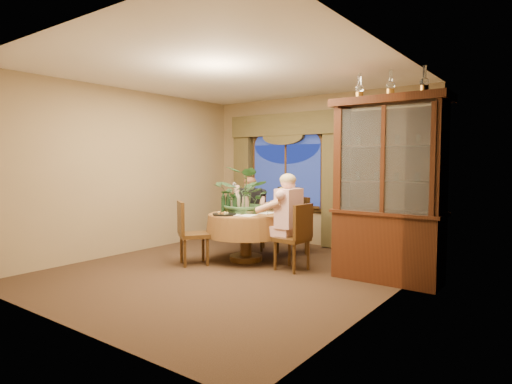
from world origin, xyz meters
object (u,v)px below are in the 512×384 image
Objects in this scene: wine_bottle_5 at (235,203)px; chair_back_right at (292,226)px; oil_lamp_left at (360,87)px; wine_bottle_2 at (239,202)px; person_back at (250,213)px; chair_front_left at (194,233)px; wine_bottle_0 at (223,202)px; person_pink at (289,221)px; wine_bottle_4 at (231,201)px; olive_bowl at (249,212)px; wine_bottle_1 at (238,202)px; china_cabinet at (388,190)px; chair_back at (253,223)px; stoneware_vase at (246,205)px; dining_table at (246,237)px; oil_lamp_center at (391,83)px; person_scarf at (290,215)px; oil_lamp_right at (424,80)px; wine_bottle_3 at (228,202)px; centerpiece_plant at (246,174)px; chair_right at (292,237)px.

chair_back_right is at bearing 63.05° from wine_bottle_5.
oil_lamp_left reaches higher than wine_bottle_2.
chair_front_left is at bearing 56.78° from person_back.
wine_bottle_0 is at bearing 62.00° from person_back.
chair_back_right is 0.97m from person_pink.
wine_bottle_0 and wine_bottle_4 have the same top height.
olive_bowl is 0.49m from wine_bottle_0.
wine_bottle_1 is (0.26, 0.75, 0.44)m from chair_front_left.
china_cabinet is 2.48m from wine_bottle_2.
chair_front_left is (-0.06, -1.42, 0.00)m from chair_back.
person_pink reaches higher than stoneware_vase.
wine_bottle_1 is (-0.21, 0.08, 0.54)m from dining_table.
oil_lamp_left is at bearing 176.61° from chair_back_right.
wine_bottle_2 is at bearing -179.29° from oil_lamp_left.
chair_front_left is 3.76× the size of stoneware_vase.
oil_lamp_center reaches higher than wine_bottle_0.
person_scarf is 0.89m from wine_bottle_1.
dining_table is 3.43m from oil_lamp_right.
person_scarf is at bearing 59.70° from dining_table.
wine_bottle_0 and wine_bottle_2 have the same top height.
person_scarf is 4.15× the size of wine_bottle_2.
stoneware_vase is 0.36m from wine_bottle_0.
oil_lamp_left is 3.00m from person_back.
person_pink reaches higher than wine_bottle_0.
oil_lamp_right reaches higher than china_cabinet.
oil_lamp_center is 0.35× the size of chair_front_left.
person_back reaches higher than chair_front_left.
oil_lamp_right is at bearing 50.46° from chair_front_left.
olive_bowl is (0.53, -0.74, 0.12)m from person_back.
oil_lamp_left reaches higher than wine_bottle_3.
china_cabinet is at bearing -85.52° from person_pink.
wine_bottle_5 is at bearing -173.55° from china_cabinet.
chair_front_left is (-2.69, -0.85, -0.72)m from china_cabinet.
wine_bottle_5 is at bearing -105.04° from centerpiece_plant.
centerpiece_plant is 3.26× the size of wine_bottle_2.
chair_back_right is at bearing 59.79° from centerpiece_plant.
person_back is at bearing 95.53° from wine_bottle_4.
wine_bottle_1 is 1.00× the size of wine_bottle_5.
oil_lamp_left is 3.20m from chair_front_left.
oil_lamp_right is 0.35× the size of chair_back_right.
wine_bottle_1 is (-2.42, -0.10, -1.65)m from oil_lamp_center.
chair_back is 0.98m from wine_bottle_5.
wine_bottle_1 and wine_bottle_5 have the same top height.
chair_right reaches higher than olive_bowl.
china_cabinet is 2.50× the size of chair_front_left.
wine_bottle_2 is at bearing 71.46° from chair_back_right.
person_scarf reaches higher than wine_bottle_1.
oil_lamp_right is 0.35× the size of chair_front_left.
chair_back is 1.00× the size of chair_front_left.
person_back reaches higher than wine_bottle_1.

